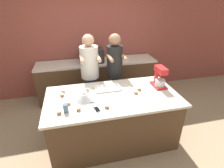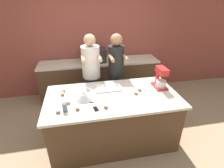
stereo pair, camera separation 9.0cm
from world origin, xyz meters
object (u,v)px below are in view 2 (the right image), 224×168
(person_left, at_px, (92,76))
(cupcake_4, at_px, (77,108))
(cupcake_1, at_px, (63,90))
(cupcake_6, at_px, (106,106))
(stand_mixer, at_px, (161,79))
(person_right, at_px, (116,73))
(knife, at_px, (95,102))
(drinking_glass, at_px, (65,107))
(microwave_oven, at_px, (94,55))
(mixing_bowl, at_px, (84,96))
(cupcake_5, at_px, (62,94))
(cupcake_3, at_px, (140,89))
(cupcake_7, at_px, (136,92))
(cell_phone, at_px, (96,109))
(cupcake_2, at_px, (68,102))
(baking_tray, at_px, (108,88))
(cupcake_0, at_px, (58,111))

(person_left, relative_size, cupcake_4, 27.39)
(cupcake_1, xyz_separation_m, cupcake_4, (0.22, -0.56, 0.00))
(cupcake_6, bearing_deg, stand_mixer, 23.33)
(cupcake_1, relative_size, cupcake_4, 1.00)
(person_right, bearing_deg, knife, -119.18)
(stand_mixer, distance_m, drinking_glass, 1.62)
(stand_mixer, height_order, microwave_oven, stand_mixer)
(stand_mixer, xyz_separation_m, mixing_bowl, (-1.30, -0.18, -0.08))
(microwave_oven, bearing_deg, cupcake_5, -114.85)
(cupcake_3, relative_size, cupcake_7, 1.00)
(microwave_oven, height_order, cell_phone, microwave_oven)
(cupcake_2, bearing_deg, cupcake_7, 3.83)
(person_left, relative_size, cupcake_7, 27.39)
(baking_tray, distance_m, cell_phone, 0.63)
(baking_tray, xyz_separation_m, drinking_glass, (-0.69, -0.52, 0.05))
(stand_mixer, distance_m, cupcake_6, 1.11)
(person_left, bearing_deg, cupcake_6, -85.18)
(mixing_bowl, xyz_separation_m, cupcake_5, (-0.33, 0.21, -0.05))
(cell_phone, height_order, cupcake_0, cupcake_0)
(stand_mixer, distance_m, mixing_bowl, 1.31)
(mixing_bowl, distance_m, drinking_glass, 0.35)
(drinking_glass, bearing_deg, cupcake_7, 13.00)
(baking_tray, bearing_deg, cupcake_6, -103.20)
(cupcake_2, bearing_deg, cupcake_6, -22.05)
(person_right, distance_m, mixing_bowl, 1.12)
(cupcake_1, relative_size, cupcake_3, 1.00)
(cell_phone, xyz_separation_m, cupcake_6, (0.14, 0.01, 0.02))
(cell_phone, bearing_deg, cupcake_2, 149.41)
(mixing_bowl, height_order, baking_tray, mixing_bowl)
(mixing_bowl, xyz_separation_m, cupcake_7, (0.83, 0.03, -0.05))
(person_right, bearing_deg, microwave_oven, 116.47)
(baking_tray, height_order, cupcake_3, cupcake_3)
(person_right, height_order, microwave_oven, person_right)
(baking_tray, distance_m, cupcake_2, 0.74)
(knife, bearing_deg, person_right, 60.82)
(cell_phone, xyz_separation_m, cupcake_1, (-0.46, 0.60, 0.02))
(cell_phone, xyz_separation_m, drinking_glass, (-0.41, 0.04, 0.06))
(knife, bearing_deg, microwave_oven, 84.24)
(mixing_bowl, height_order, microwave_oven, microwave_oven)
(baking_tray, bearing_deg, mixing_bowl, -144.87)
(cell_phone, relative_size, cupcake_3, 2.50)
(microwave_oven, bearing_deg, person_right, -63.53)
(knife, height_order, cupcake_7, cupcake_7)
(person_right, distance_m, cupcake_4, 1.36)
(person_right, relative_size, cupcake_2, 27.20)
(knife, bearing_deg, cupcake_6, -50.84)
(mixing_bowl, height_order, drinking_glass, mixing_bowl)
(knife, distance_m, cupcake_3, 0.80)
(cupcake_0, height_order, cupcake_6, same)
(stand_mixer, bearing_deg, cupcake_0, -165.57)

